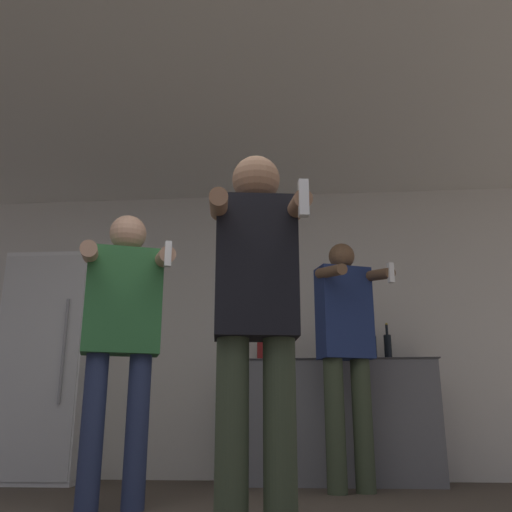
% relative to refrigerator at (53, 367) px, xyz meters
% --- Properties ---
extents(wall_back, '(7.00, 0.06, 2.55)m').
position_rel_refrigerator_xyz_m(wall_back, '(1.62, 0.37, 0.36)').
color(wall_back, silver).
rests_on(wall_back, ground_plane).
extents(ceiling_slab, '(7.00, 3.89, 0.05)m').
position_rel_refrigerator_xyz_m(ceiling_slab, '(1.62, -1.35, 1.66)').
color(ceiling_slab, silver).
rests_on(ceiling_slab, wall_back).
extents(refrigerator, '(0.71, 0.70, 1.83)m').
position_rel_refrigerator_xyz_m(refrigerator, '(0.00, 0.00, 0.00)').
color(refrigerator, white).
rests_on(refrigerator, ground_plane).
extents(counter, '(1.67, 0.58, 0.95)m').
position_rel_refrigerator_xyz_m(counter, '(2.32, 0.06, -0.44)').
color(counter, slate).
rests_on(counter, ground_plane).
extents(bottle_clear_vodka, '(0.08, 0.08, 0.32)m').
position_rel_refrigerator_xyz_m(bottle_clear_vodka, '(2.67, 0.12, 0.15)').
color(bottle_clear_vodka, black).
rests_on(bottle_clear_vodka, counter).
extents(bottle_short_whiskey, '(0.06, 0.06, 0.33)m').
position_rel_refrigerator_xyz_m(bottle_short_whiskey, '(2.81, 0.12, 0.15)').
color(bottle_short_whiskey, black).
rests_on(bottle_short_whiskey, counter).
extents(bottle_green_wine, '(0.08, 0.08, 0.33)m').
position_rel_refrigerator_xyz_m(bottle_green_wine, '(1.75, 0.12, 0.16)').
color(bottle_green_wine, maroon).
rests_on(bottle_green_wine, counter).
extents(bottle_amber_bourbon, '(0.09, 0.09, 0.31)m').
position_rel_refrigerator_xyz_m(bottle_amber_bourbon, '(1.89, 0.12, 0.14)').
color(bottle_amber_bourbon, '#563314').
rests_on(bottle_amber_bourbon, counter).
extents(person_woman_foreground, '(0.42, 0.46, 1.55)m').
position_rel_refrigerator_xyz_m(person_woman_foreground, '(1.92, -2.50, -0.03)').
color(person_woman_foreground, '#38422D').
rests_on(person_woman_foreground, ground_plane).
extents(person_man_side, '(0.62, 0.63, 1.68)m').
position_rel_refrigerator_xyz_m(person_man_side, '(1.06, -1.50, 0.09)').
color(person_man_side, navy).
rests_on(person_man_side, ground_plane).
extents(person_spectator_back, '(0.56, 0.61, 1.76)m').
position_rel_refrigerator_xyz_m(person_spectator_back, '(2.41, -0.57, 0.08)').
color(person_spectator_back, '#38422D').
rests_on(person_spectator_back, ground_plane).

